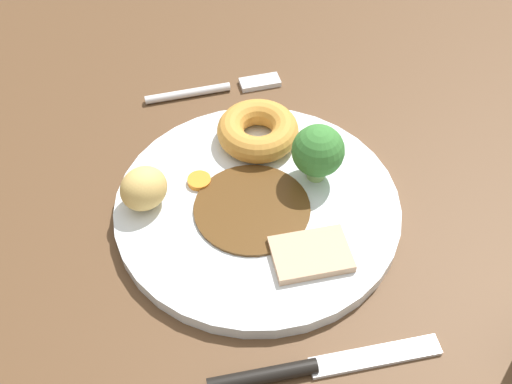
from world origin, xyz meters
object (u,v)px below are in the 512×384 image
object	(u,v)px
roast_potato_left	(144,189)
broccoli_floret	(318,152)
yorkshire_pudding	(254,131)
carrot_coin_front	(199,181)
knife	(305,369)
meat_slice_main	(310,254)
dinner_plate	(256,204)
fork	(218,89)

from	to	relation	value
roast_potato_left	broccoli_floret	xyz separation A→B (cm)	(1.56, 16.03, 1.34)
yorkshire_pudding	carrot_coin_front	size ratio (longest dim) A/B	3.64
yorkshire_pudding	knife	xyz separation A→B (cm)	(24.01, -3.45, -2.28)
roast_potato_left	knife	size ratio (longest dim) A/B	0.24
carrot_coin_front	roast_potato_left	bearing A→B (deg)	-79.32
roast_potato_left	carrot_coin_front	distance (cm)	5.63
knife	carrot_coin_front	bearing A→B (deg)	104.98
broccoli_floret	meat_slice_main	bearing A→B (deg)	-23.89
carrot_coin_front	meat_slice_main	bearing A→B (deg)	31.90
dinner_plate	yorkshire_pudding	distance (cm)	7.94
yorkshire_pudding	knife	bearing A→B (deg)	-8.17
roast_potato_left	fork	distance (cm)	18.70
knife	fork	bearing A→B (deg)	92.03
roast_potato_left	fork	world-z (taller)	roast_potato_left
yorkshire_pudding	roast_potato_left	distance (cm)	12.83
broccoli_floret	knife	distance (cm)	19.69
dinner_plate	knife	distance (cm)	16.69
meat_slice_main	broccoli_floret	xyz separation A→B (cm)	(-8.63, 3.82, 2.97)
roast_potato_left	carrot_coin_front	xyz separation A→B (cm)	(-0.99, 5.25, -1.76)
yorkshire_pudding	fork	world-z (taller)	yorkshire_pudding
roast_potato_left	knife	bearing A→B (deg)	23.70
roast_potato_left	fork	xyz separation A→B (cm)	(-14.95, 10.82, -3.04)
meat_slice_main	roast_potato_left	size ratio (longest dim) A/B	1.50
meat_slice_main	carrot_coin_front	distance (cm)	13.17
meat_slice_main	dinner_plate	bearing A→B (deg)	-162.09
fork	knife	size ratio (longest dim) A/B	0.82
carrot_coin_front	dinner_plate	bearing A→B (deg)	51.59
yorkshire_pudding	broccoli_floret	size ratio (longest dim) A/B	1.37
yorkshire_pudding	broccoli_floret	distance (cm)	7.86
dinner_plate	carrot_coin_front	distance (cm)	5.82
dinner_plate	broccoli_floret	world-z (taller)	broccoli_floret
roast_potato_left	carrot_coin_front	size ratio (longest dim) A/B	1.98
meat_slice_main	knife	bearing A→B (deg)	-22.69
fork	meat_slice_main	bearing A→B (deg)	-84.00
yorkshire_pudding	fork	xyz separation A→B (cm)	(-10.16, -1.07, -2.35)
meat_slice_main	carrot_coin_front	bearing A→B (deg)	-148.10
carrot_coin_front	broccoli_floret	world-z (taller)	broccoli_floret
meat_slice_main	knife	world-z (taller)	meat_slice_main
meat_slice_main	knife	xyz separation A→B (cm)	(9.02, -3.77, -1.35)
dinner_plate	roast_potato_left	world-z (taller)	roast_potato_left
dinner_plate	broccoli_floret	xyz separation A→B (cm)	(-1.01, 6.28, 4.07)
yorkshire_pudding	knife	world-z (taller)	yorkshire_pudding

